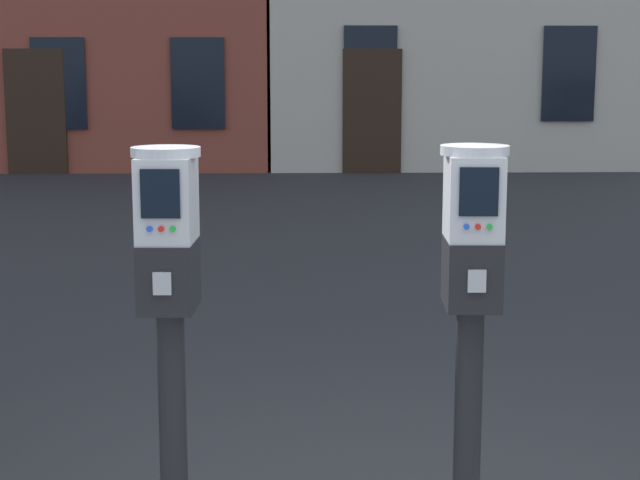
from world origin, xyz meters
TOP-DOWN VIEW (x-y plane):
  - parking_meter_near_kerb at (-0.79, -0.11)m, footprint 0.23×0.26m
  - parking_meter_twin_adjacent at (0.17, -0.11)m, footprint 0.23×0.26m

SIDE VIEW (x-z plane):
  - parking_meter_near_kerb at x=-0.79m, z-range 0.42..1.87m
  - parking_meter_twin_adjacent at x=0.17m, z-range 0.42..1.87m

